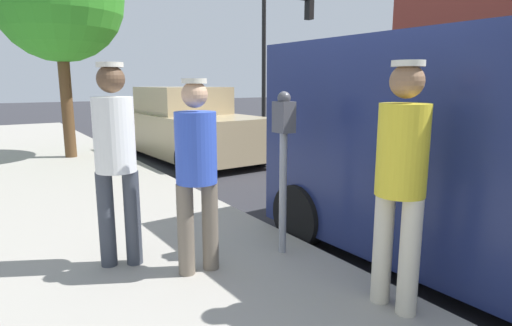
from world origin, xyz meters
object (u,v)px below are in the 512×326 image
object	(u,v)px
pedestrian_in_white	(115,152)
pedestrian_in_yellow	(401,172)
parking_meter_near	(283,146)
pedestrian_in_blue	(196,165)
traffic_light_corner	(282,37)
parked_sedan_behind	(186,127)

from	to	relation	value
pedestrian_in_white	pedestrian_in_yellow	world-z (taller)	pedestrian_in_white
parking_meter_near	pedestrian_in_blue	xyz separation A→B (m)	(0.84, -0.06, -0.10)
pedestrian_in_blue	traffic_light_corner	size ratio (longest dim) A/B	0.31
parking_meter_near	traffic_light_corner	size ratio (longest dim) A/B	0.29
parking_meter_near	traffic_light_corner	xyz separation A→B (m)	(-7.83, -10.62, 2.34)
parking_meter_near	pedestrian_in_white	distance (m)	1.47
pedestrian_in_blue	parking_meter_near	bearing A→B (deg)	175.69
pedestrian_in_yellow	pedestrian_in_white	bearing A→B (deg)	-51.51
parked_sedan_behind	traffic_light_corner	bearing A→B (deg)	-142.78
pedestrian_in_yellow	traffic_light_corner	size ratio (longest dim) A/B	0.33
pedestrian_in_yellow	parked_sedan_behind	xyz separation A→B (m)	(-1.58, -7.17, -0.40)
pedestrian_in_yellow	pedestrian_in_blue	size ratio (longest dim) A/B	1.07
parked_sedan_behind	pedestrian_in_blue	bearing A→B (deg)	66.99
parking_meter_near	pedestrian_in_white	xyz separation A→B (m)	(1.36, -0.56, -0.02)
pedestrian_in_yellow	parked_sedan_behind	size ratio (longest dim) A/B	0.39
pedestrian_in_white	pedestrian_in_yellow	distance (m)	2.30
parked_sedan_behind	pedestrian_in_white	bearing A→B (deg)	60.72
parking_meter_near	pedestrian_in_yellow	xyz separation A→B (m)	(-0.07, 1.24, -0.03)
pedestrian_in_yellow	pedestrian_in_blue	xyz separation A→B (m)	(0.92, -1.30, -0.07)
pedestrian_in_blue	pedestrian_in_yellow	bearing A→B (deg)	125.12
pedestrian_in_white	traffic_light_corner	size ratio (longest dim) A/B	0.34
pedestrian_in_blue	traffic_light_corner	distance (m)	13.88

